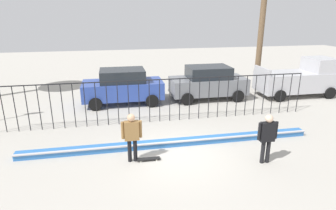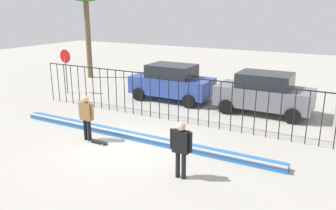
# 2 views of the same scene
# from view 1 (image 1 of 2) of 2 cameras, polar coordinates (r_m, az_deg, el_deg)

# --- Properties ---
(ground_plane) EXTENTS (60.00, 60.00, 0.00)m
(ground_plane) POSITION_cam_1_polar(r_m,az_deg,el_deg) (10.31, 1.44, -9.84)
(ground_plane) COLOR #ADA89E
(bowl_coping_ledge) EXTENTS (11.00, 0.40, 0.27)m
(bowl_coping_ledge) POSITION_cam_1_polar(r_m,az_deg,el_deg) (10.88, 0.62, -7.54)
(bowl_coping_ledge) COLOR #2D6BB7
(bowl_coping_ledge) RESTS_ON ground
(perimeter_fence) EXTENTS (14.04, 0.04, 2.00)m
(perimeter_fence) POSITION_cam_1_polar(r_m,az_deg,el_deg) (12.87, -1.69, 1.77)
(perimeter_fence) COLOR black
(perimeter_fence) RESTS_ON ground
(skateboarder) EXTENTS (0.69, 0.26, 1.70)m
(skateboarder) POSITION_cam_1_polar(r_m,az_deg,el_deg) (9.52, -7.25, -5.63)
(skateboarder) COLOR black
(skateboarder) RESTS_ON ground
(skateboard) EXTENTS (0.80, 0.20, 0.07)m
(skateboard) POSITION_cam_1_polar(r_m,az_deg,el_deg) (9.92, -3.93, -10.67)
(skateboard) COLOR black
(skateboard) RESTS_ON ground
(camera_operator) EXTENTS (0.69, 0.26, 1.71)m
(camera_operator) POSITION_cam_1_polar(r_m,az_deg,el_deg) (9.90, 19.21, -5.57)
(camera_operator) COLOR black
(camera_operator) RESTS_ON ground
(parked_car_blue) EXTENTS (4.30, 2.12, 1.90)m
(parked_car_blue) POSITION_cam_1_polar(r_m,az_deg,el_deg) (15.76, -8.99, 3.72)
(parked_car_blue) COLOR #2D479E
(parked_car_blue) RESTS_ON ground
(parked_car_gray) EXTENTS (4.30, 2.12, 1.90)m
(parked_car_gray) POSITION_cam_1_polar(r_m,az_deg,el_deg) (16.60, 7.98, 4.50)
(parked_car_gray) COLOR slate
(parked_car_gray) RESTS_ON ground
(pickup_truck) EXTENTS (4.70, 2.12, 2.24)m
(pickup_truck) POSITION_cam_1_polar(r_m,az_deg,el_deg) (18.83, 24.90, 4.80)
(pickup_truck) COLOR #B7B7BC
(pickup_truck) RESTS_ON ground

